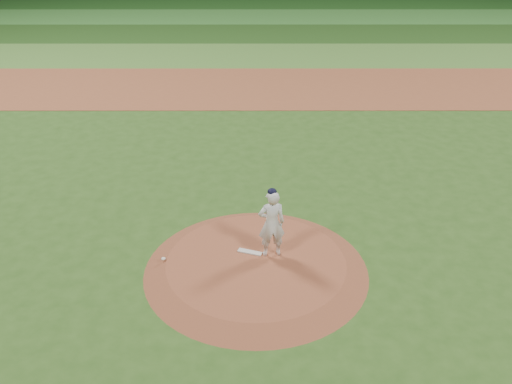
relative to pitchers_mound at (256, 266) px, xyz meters
name	(u,v)px	position (x,y,z in m)	size (l,w,h in m)	color
ground	(256,270)	(0.00, 0.00, -0.12)	(120.00, 120.00, 0.00)	#2A4E19
infield_dirt_band	(256,88)	(0.00, 14.00, -0.12)	(70.00, 6.00, 0.02)	brown
outfield_stripe_0	(256,55)	(0.00, 19.50, -0.12)	(70.00, 5.00, 0.02)	#42742A
outfield_stripe_1	(256,34)	(0.00, 24.50, -0.12)	(70.00, 5.00, 0.02)	#1E4416
outfield_stripe_2	(256,17)	(0.00, 29.50, -0.12)	(70.00, 5.00, 0.02)	#32752A
outfield_stripe_3	(256,3)	(0.00, 34.50, -0.12)	(70.00, 5.00, 0.02)	#1A4716
pitchers_mound	(256,266)	(0.00, 0.00, 0.00)	(5.50, 5.50, 0.25)	brown
pitching_rubber	(250,252)	(-0.16, 0.40, 0.14)	(0.61, 0.15, 0.03)	silver
rosin_bag	(163,259)	(-2.28, 0.09, 0.16)	(0.11, 0.11, 0.06)	silver
pitcher_on_mound	(272,223)	(0.38, 0.32, 1.04)	(0.72, 0.53, 1.86)	silver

